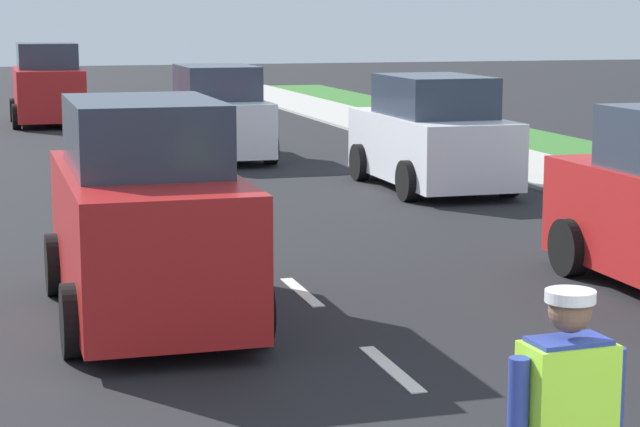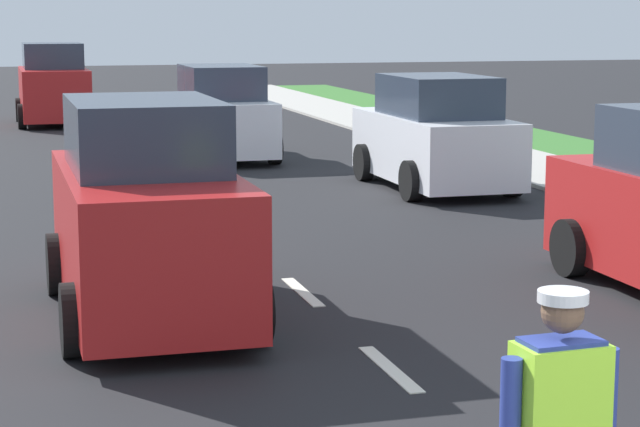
% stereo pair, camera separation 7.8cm
% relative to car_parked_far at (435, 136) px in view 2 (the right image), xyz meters
% --- Properties ---
extents(ground_plane, '(96.00, 96.00, 0.00)m').
position_rel_car_parked_far_xyz_m(ground_plane, '(-4.27, 5.22, -0.93)').
color(ground_plane, black).
extents(lane_center_line, '(0.14, 46.40, 0.01)m').
position_rel_car_parked_far_xyz_m(lane_center_line, '(-4.27, 9.42, -0.92)').
color(lane_center_line, silver).
rests_on(lane_center_line, ground).
extents(car_parked_far, '(2.02, 4.17, 1.99)m').
position_rel_car_parked_far_xyz_m(car_parked_far, '(0.00, 0.00, 0.00)').
color(car_parked_far, silver).
rests_on(car_parked_far, ground).
extents(car_oncoming_lead, '(1.89, 4.06, 2.21)m').
position_rel_car_parked_far_xyz_m(car_oncoming_lead, '(-6.05, -7.68, 0.10)').
color(car_oncoming_lead, red).
rests_on(car_oncoming_lead, ground).
extents(car_outgoing_far, '(1.98, 4.04, 1.98)m').
position_rel_car_parked_far_xyz_m(car_outgoing_far, '(-2.81, 5.36, -0.01)').
color(car_outgoing_far, silver).
rests_on(car_outgoing_far, ground).
extents(car_oncoming_third, '(2.06, 3.80, 2.26)m').
position_rel_car_parked_far_xyz_m(car_oncoming_third, '(-5.79, 14.49, 0.12)').
color(car_oncoming_third, red).
rests_on(car_oncoming_third, ground).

